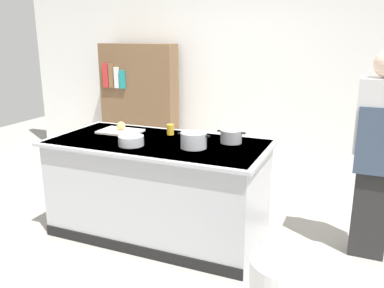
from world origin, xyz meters
TOP-DOWN VIEW (x-y plane):
  - ground_plane at (0.00, 0.00)m, footprint 10.00×10.00m
  - back_wall at (0.00, 2.10)m, footprint 6.40×0.12m
  - counter_island at (0.00, -0.00)m, footprint 1.98×0.98m
  - cutting_board at (-0.49, 0.15)m, footprint 0.40×0.28m
  - onion at (-0.49, 0.17)m, footprint 0.08×0.08m
  - stock_pot at (0.38, -0.07)m, footprint 0.29×0.22m
  - sauce_pan at (0.62, 0.21)m, footprint 0.26×0.19m
  - mixing_bowl at (-0.15, -0.21)m, footprint 0.22×0.22m
  - juice_cup at (-0.00, 0.26)m, footprint 0.07×0.07m
  - person_chef at (1.81, 0.35)m, footprint 0.38×0.25m
  - bookshelf at (-1.23, 1.80)m, footprint 1.10×0.31m

SIDE VIEW (x-z plane):
  - ground_plane at x=0.00m, z-range 0.00..0.00m
  - counter_island at x=0.00m, z-range 0.02..0.92m
  - bookshelf at x=-1.23m, z-range 0.00..1.70m
  - cutting_board at x=-0.49m, z-range 0.90..0.92m
  - person_chef at x=1.81m, z-range 0.05..1.77m
  - mixing_bowl at x=-0.15m, z-range 0.90..0.98m
  - juice_cup at x=0.00m, z-range 0.90..1.00m
  - sauce_pan at x=0.62m, z-range 0.90..1.01m
  - onion at x=-0.49m, z-range 0.92..1.00m
  - stock_pot at x=0.38m, z-range 0.90..1.03m
  - back_wall at x=0.00m, z-range 0.00..3.00m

